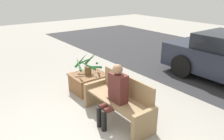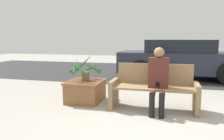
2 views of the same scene
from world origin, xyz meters
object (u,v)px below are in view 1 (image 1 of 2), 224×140
Objects in this scene: person_seated at (115,92)px; bench at (119,100)px; potted_plant at (88,65)px; planter_box at (88,82)px.

bench is at bearing 117.84° from person_seated.
bench is at bearing -6.63° from potted_plant.
person_seated is (0.10, -0.18, 0.27)m from bench.
bench is 2.34× the size of potted_plant.
bench is 1.56m from planter_box.
planter_box is (-1.54, 0.18, -0.17)m from bench.
potted_plant is (-1.54, 0.18, 0.32)m from bench.
person_seated is 1.68m from potted_plant.
planter_box is 0.48m from potted_plant.
potted_plant is at bearing 141.19° from planter_box.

